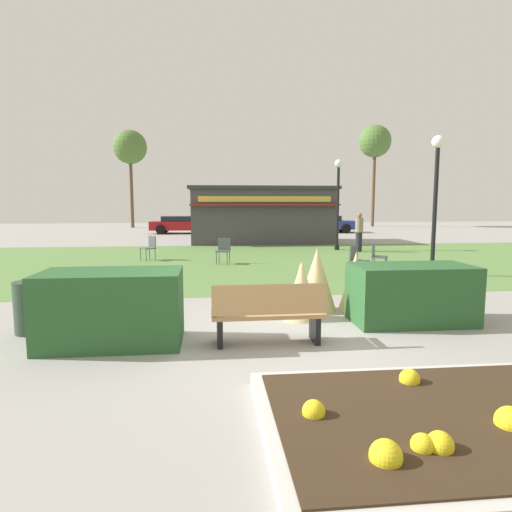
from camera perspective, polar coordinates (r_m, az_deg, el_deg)
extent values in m
plane|color=#999691|center=(6.94, 1.98, -10.91)|extent=(80.00, 80.00, 0.00)
cube|color=#5B8442|center=(15.91, -2.55, -0.70)|extent=(36.00, 12.00, 0.01)
cube|color=beige|center=(4.81, 25.15, -19.06)|extent=(3.76, 2.48, 0.14)
cube|color=#382819|center=(4.78, 25.20, -18.30)|extent=(3.52, 2.24, 0.04)
sphere|color=yellow|center=(5.31, 19.36, -14.88)|extent=(0.23, 0.23, 0.23)
sphere|color=yellow|center=(4.12, 22.82, -21.72)|extent=(0.22, 0.22, 0.22)
sphere|color=yellow|center=(4.74, 30.24, -18.16)|extent=(0.28, 0.28, 0.28)
sphere|color=yellow|center=(4.07, 20.83, -22.02)|extent=(0.19, 0.19, 0.19)
sphere|color=yellow|center=(4.37, 7.51, -19.42)|extent=(0.22, 0.22, 0.22)
sphere|color=yellow|center=(3.84, 16.53, -23.71)|extent=(0.26, 0.26, 0.26)
cube|color=tan|center=(6.68, 1.56, -7.59)|extent=(1.71, 0.50, 0.06)
cube|color=tan|center=(6.40, 1.85, -5.66)|extent=(1.70, 0.15, 0.44)
cube|color=black|center=(6.68, -4.75, -9.62)|extent=(0.09, 0.44, 0.45)
cube|color=black|center=(6.88, 7.66, -9.17)|extent=(0.09, 0.44, 0.45)
cube|color=tan|center=(6.59, -5.48, -6.76)|extent=(0.07, 0.44, 0.06)
cube|color=tan|center=(6.81, 8.36, -6.34)|extent=(0.07, 0.44, 0.06)
cube|color=#28562B|center=(6.96, -18.25, -6.44)|extent=(2.06, 1.10, 1.11)
cube|color=#28562B|center=(8.27, 19.54, -4.67)|extent=(2.09, 1.10, 1.03)
cone|color=#D1BC7F|center=(8.08, 5.94, -4.47)|extent=(0.69, 0.69, 1.06)
cone|color=#D1BC7F|center=(8.68, 7.92, -3.05)|extent=(0.79, 0.79, 1.25)
cone|color=#D1BC7F|center=(8.90, 12.83, -3.18)|extent=(0.66, 0.66, 1.18)
cone|color=#D1BC7F|center=(8.16, 5.78, -4.43)|extent=(0.51, 0.51, 1.04)
cylinder|color=black|center=(13.84, 21.90, -1.96)|extent=(0.22, 0.22, 0.20)
cylinder|color=black|center=(13.69, 22.23, 5.25)|extent=(0.12, 0.12, 3.68)
sphere|color=white|center=(13.80, 22.63, 13.56)|extent=(0.36, 0.36, 0.36)
cylinder|color=black|center=(20.11, 10.48, 1.08)|extent=(0.22, 0.22, 0.20)
cylinder|color=black|center=(20.01, 10.59, 6.03)|extent=(0.12, 0.12, 3.68)
sphere|color=white|center=(20.08, 10.72, 11.74)|extent=(0.36, 0.36, 0.36)
cylinder|color=#2D4233|center=(8.10, -27.25, -5.95)|extent=(0.52, 0.52, 0.85)
cube|color=#47424C|center=(23.67, 0.66, 5.22)|extent=(7.36, 3.64, 2.80)
cube|color=#333338|center=(23.67, 0.67, 8.80)|extent=(7.66, 3.94, 0.16)
cube|color=maroon|center=(21.67, 1.27, 6.68)|extent=(7.46, 0.36, 0.08)
cube|color=#D8CC4C|center=(21.83, 1.22, 7.42)|extent=(6.62, 0.04, 0.28)
cube|color=#4C5156|center=(15.25, -4.32, 0.64)|extent=(0.54, 0.54, 0.04)
cube|color=#4C5156|center=(15.42, -4.15, 1.53)|extent=(0.44, 0.15, 0.44)
cylinder|color=#4C5156|center=(15.13, -5.18, -0.27)|extent=(0.03, 0.03, 0.45)
cylinder|color=#4C5156|center=(15.04, -3.78, -0.30)|extent=(0.03, 0.03, 0.45)
cylinder|color=#4C5156|center=(15.50, -4.83, -0.10)|extent=(0.03, 0.03, 0.45)
cylinder|color=#4C5156|center=(15.41, -3.46, -0.13)|extent=(0.03, 0.03, 0.45)
cube|color=#4C5156|center=(16.64, -13.92, 0.99)|extent=(0.62, 0.62, 0.04)
cube|color=#4C5156|center=(16.72, -13.36, 1.79)|extent=(0.31, 0.36, 0.44)
cylinder|color=#4C5156|center=(16.73, -14.79, 0.21)|extent=(0.03, 0.03, 0.45)
cylinder|color=#4C5156|center=(16.40, -14.12, 0.11)|extent=(0.03, 0.03, 0.45)
cylinder|color=#4C5156|center=(16.92, -13.69, 0.32)|extent=(0.03, 0.03, 0.45)
cylinder|color=#4C5156|center=(16.60, -13.00, 0.22)|extent=(0.03, 0.03, 0.45)
cube|color=#4C5156|center=(14.13, 15.81, -0.11)|extent=(0.60, 0.60, 0.04)
cube|color=#4C5156|center=(14.13, 15.04, 0.81)|extent=(0.25, 0.41, 0.44)
cylinder|color=#4C5156|center=(13.95, 16.46, -1.15)|extent=(0.03, 0.03, 0.45)
cylinder|color=#4C5156|center=(14.32, 16.63, -0.95)|extent=(0.03, 0.03, 0.45)
cylinder|color=#4C5156|center=(13.99, 14.91, -1.08)|extent=(0.03, 0.03, 0.45)
cylinder|color=#4C5156|center=(14.37, 15.12, -0.88)|extent=(0.03, 0.03, 0.45)
cube|color=#4C5156|center=(12.95, 13.34, -0.66)|extent=(0.62, 0.62, 0.04)
cube|color=#4C5156|center=(13.01, 12.58, 0.37)|extent=(0.34, 0.34, 0.44)
cylinder|color=#4C5156|center=(12.73, 13.69, -1.82)|extent=(0.03, 0.03, 0.45)
cylinder|color=#4C5156|center=(13.07, 14.43, -1.62)|extent=(0.03, 0.03, 0.45)
cylinder|color=#4C5156|center=(12.90, 12.18, -1.67)|extent=(0.03, 0.03, 0.45)
cylinder|color=#4C5156|center=(13.23, 12.95, -1.47)|extent=(0.03, 0.03, 0.45)
cylinder|color=#23232D|center=(19.53, 13.23, 1.79)|extent=(0.28, 0.28, 0.85)
cylinder|color=gray|center=(19.48, 13.29, 3.95)|extent=(0.34, 0.34, 0.62)
sphere|color=#8C6647|center=(19.46, 13.33, 5.18)|extent=(0.22, 0.22, 0.22)
cube|color=maroon|center=(30.72, -9.63, 3.94)|extent=(4.29, 2.03, 0.60)
cube|color=black|center=(30.72, -9.92, 4.74)|extent=(2.40, 1.71, 0.44)
cylinder|color=black|center=(31.52, -7.06, 3.64)|extent=(0.65, 0.26, 0.64)
cylinder|color=black|center=(29.69, -7.34, 3.44)|extent=(0.65, 0.26, 0.64)
cylinder|color=black|center=(31.83, -11.75, 3.58)|extent=(0.65, 0.26, 0.64)
cylinder|color=black|center=(30.02, -12.30, 3.37)|extent=(0.65, 0.26, 0.64)
cube|color=#B7BABF|center=(30.83, 0.17, 4.05)|extent=(4.30, 2.06, 0.60)
cube|color=black|center=(30.78, -0.11, 4.85)|extent=(2.40, 1.73, 0.44)
cylinder|color=black|center=(31.98, 2.19, 3.74)|extent=(0.65, 0.26, 0.64)
cylinder|color=black|center=(30.19, 2.90, 3.54)|extent=(0.65, 0.26, 0.64)
cylinder|color=black|center=(31.56, -2.45, 3.70)|extent=(0.65, 0.26, 0.64)
cylinder|color=black|center=(29.74, -2.02, 3.50)|extent=(0.65, 0.26, 0.64)
cube|color=navy|center=(31.72, 9.02, 4.05)|extent=(4.36, 2.21, 0.60)
cube|color=black|center=(31.68, 8.76, 4.83)|extent=(2.46, 1.80, 0.44)
cylinder|color=black|center=(32.87, 11.00, 3.70)|extent=(0.66, 0.28, 0.64)
cylinder|color=black|center=(31.07, 11.65, 3.51)|extent=(0.66, 0.28, 0.64)
cylinder|color=black|center=(32.46, 6.48, 3.75)|extent=(0.66, 0.28, 0.64)
cylinder|color=black|center=(30.64, 6.87, 3.55)|extent=(0.66, 0.28, 0.64)
cylinder|color=brown|center=(38.82, -15.89, 7.74)|extent=(0.28, 0.28, 5.63)
sphere|color=#4C7233|center=(39.09, -16.08, 13.48)|extent=(2.80, 2.80, 2.80)
cylinder|color=brown|center=(40.61, 15.03, 8.23)|extent=(0.28, 0.28, 6.35)
sphere|color=#4C7233|center=(40.94, 15.23, 14.22)|extent=(2.80, 2.80, 2.80)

